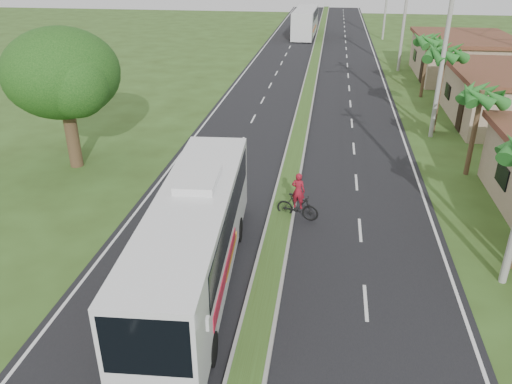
# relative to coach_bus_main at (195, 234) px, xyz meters

# --- Properties ---
(ground) EXTENTS (180.00, 180.00, 0.00)m
(ground) POSITION_rel_coach_bus_main_xyz_m (2.50, -0.25, -2.10)
(ground) COLOR #33481A
(ground) RESTS_ON ground
(road_asphalt) EXTENTS (14.00, 160.00, 0.02)m
(road_asphalt) POSITION_rel_coach_bus_main_xyz_m (2.50, 19.75, -2.09)
(road_asphalt) COLOR black
(road_asphalt) RESTS_ON ground
(median_strip) EXTENTS (1.20, 160.00, 0.18)m
(median_strip) POSITION_rel_coach_bus_main_xyz_m (2.50, 19.75, -1.99)
(median_strip) COLOR gray
(median_strip) RESTS_ON ground
(lane_edge_left) EXTENTS (0.12, 160.00, 0.01)m
(lane_edge_left) POSITION_rel_coach_bus_main_xyz_m (-4.20, 19.75, -2.10)
(lane_edge_left) COLOR silver
(lane_edge_left) RESTS_ON ground
(lane_edge_right) EXTENTS (0.12, 160.00, 0.01)m
(lane_edge_right) POSITION_rel_coach_bus_main_xyz_m (9.20, 19.75, -2.10)
(lane_edge_right) COLOR silver
(lane_edge_right) RESTS_ON ground
(shop_mid) EXTENTS (7.60, 10.60, 3.67)m
(shop_mid) POSITION_rel_coach_bus_main_xyz_m (16.50, 21.75, -0.24)
(shop_mid) COLOR #9A8668
(shop_mid) RESTS_ON ground
(shop_far) EXTENTS (8.60, 11.60, 3.82)m
(shop_far) POSITION_rel_coach_bus_main_xyz_m (16.50, 35.75, -0.17)
(shop_far) COLOR #9A8668
(shop_far) RESTS_ON ground
(palm_verge_b) EXTENTS (2.40, 2.40, 5.05)m
(palm_verge_b) POSITION_rel_coach_bus_main_xyz_m (11.90, 11.75, 2.26)
(palm_verge_b) COLOR #473321
(palm_verge_b) RESTS_ON ground
(palm_verge_c) EXTENTS (2.40, 2.40, 5.85)m
(palm_verge_c) POSITION_rel_coach_bus_main_xyz_m (11.30, 18.75, 3.03)
(palm_verge_c) COLOR #473321
(palm_verge_c) RESTS_ON ground
(palm_verge_d) EXTENTS (2.40, 2.40, 5.25)m
(palm_verge_d) POSITION_rel_coach_bus_main_xyz_m (11.80, 27.75, 2.45)
(palm_verge_d) COLOR #473321
(palm_verge_d) RESTS_ON ground
(shade_tree) EXTENTS (6.30, 6.00, 7.54)m
(shade_tree) POSITION_rel_coach_bus_main_xyz_m (-9.62, 9.77, 2.93)
(shade_tree) COLOR #473321
(shade_tree) RESTS_ON ground
(utility_pole_b) EXTENTS (3.20, 0.28, 12.00)m
(utility_pole_b) POSITION_rel_coach_bus_main_xyz_m (10.97, 17.75, 4.16)
(utility_pole_b) COLOR gray
(utility_pole_b) RESTS_ON ground
(utility_pole_c) EXTENTS (1.60, 0.28, 11.00)m
(utility_pole_c) POSITION_rel_coach_bus_main_xyz_m (11.00, 37.75, 3.58)
(utility_pole_c) COLOR gray
(utility_pole_c) RESTS_ON ground
(coach_bus_main) EXTENTS (3.23, 11.93, 3.81)m
(coach_bus_main) POSITION_rel_coach_bus_main_xyz_m (0.00, 0.00, 0.00)
(coach_bus_main) COLOR white
(coach_bus_main) RESTS_ON ground
(coach_bus_far) EXTENTS (3.05, 12.80, 3.71)m
(coach_bus_far) POSITION_rel_coach_bus_main_xyz_m (0.32, 59.06, 0.01)
(coach_bus_far) COLOR silver
(coach_bus_far) RESTS_ON ground
(motorcyclist) EXTENTS (2.03, 1.04, 2.23)m
(motorcyclist) POSITION_rel_coach_bus_main_xyz_m (3.22, 5.42, -1.31)
(motorcyclist) COLOR black
(motorcyclist) RESTS_ON ground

